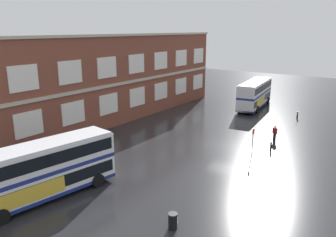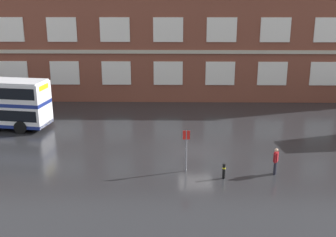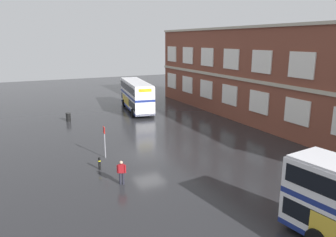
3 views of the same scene
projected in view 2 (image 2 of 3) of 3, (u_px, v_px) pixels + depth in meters
name	position (u px, v px, depth m)	size (l,w,h in m)	color
ground_plane	(195.00, 141.00, 31.86)	(120.00, 120.00, 0.00)	#232326
brick_terminal_building	(169.00, 45.00, 45.64)	(47.65, 8.19, 11.19)	brown
waiting_passenger	(276.00, 160.00, 25.78)	(0.39, 0.62, 1.70)	black
bus_stand_flag	(186.00, 147.00, 26.01)	(0.44, 0.10, 2.70)	slate
safety_bollard_west	(224.00, 171.00, 25.29)	(0.19, 0.19, 0.95)	black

